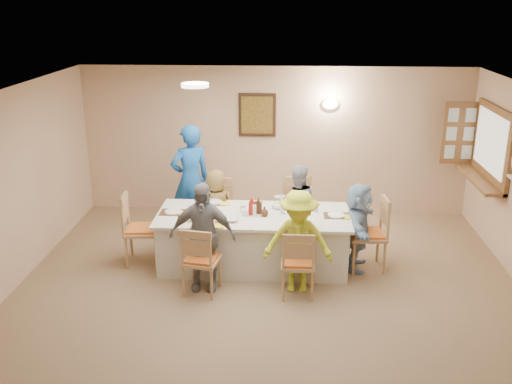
# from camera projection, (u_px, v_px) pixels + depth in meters

# --- Properties ---
(ground) EXTENTS (7.00, 7.00, 0.00)m
(ground) POSITION_uv_depth(u_px,v_px,m) (266.00, 314.00, 6.73)
(ground) COLOR #7B614B
(room_walls) EXTENTS (7.00, 7.00, 7.00)m
(room_walls) POSITION_uv_depth(u_px,v_px,m) (267.00, 193.00, 6.24)
(room_walls) COLOR #D2AE8D
(room_walls) RESTS_ON ground
(wall_picture) EXTENTS (0.62, 0.05, 0.72)m
(wall_picture) POSITION_uv_depth(u_px,v_px,m) (257.00, 115.00, 9.47)
(wall_picture) COLOR #352012
(wall_picture) RESTS_ON room_walls
(wall_sconce) EXTENTS (0.26, 0.09, 0.18)m
(wall_sconce) POSITION_uv_depth(u_px,v_px,m) (330.00, 104.00, 9.32)
(wall_sconce) COLOR white
(wall_sconce) RESTS_ON room_walls
(ceiling_light) EXTENTS (0.36, 0.36, 0.05)m
(ceiling_light) POSITION_uv_depth(u_px,v_px,m) (195.00, 85.00, 7.40)
(ceiling_light) COLOR white
(ceiling_light) RESTS_ON room_walls
(serving_hatch) EXTENTS (0.06, 1.50, 1.15)m
(serving_hatch) POSITION_uv_depth(u_px,v_px,m) (492.00, 145.00, 8.34)
(serving_hatch) COLOR brown
(serving_hatch) RESTS_ON room_walls
(hatch_sill) EXTENTS (0.30, 1.50, 0.05)m
(hatch_sill) POSITION_uv_depth(u_px,v_px,m) (479.00, 179.00, 8.51)
(hatch_sill) COLOR brown
(hatch_sill) RESTS_ON room_walls
(shutter_door) EXTENTS (0.55, 0.04, 1.00)m
(shutter_door) POSITION_uv_depth(u_px,v_px,m) (460.00, 133.00, 9.07)
(shutter_door) COLOR brown
(shutter_door) RESTS_ON room_walls
(dining_table) EXTENTS (2.62, 1.11, 0.76)m
(dining_table) POSITION_uv_depth(u_px,v_px,m) (253.00, 240.00, 7.86)
(dining_table) COLOR beige
(dining_table) RESTS_ON ground
(chair_back_left) EXTENTS (0.53, 0.53, 0.97)m
(chair_back_left) POSITION_uv_depth(u_px,v_px,m) (217.00, 211.00, 8.62)
(chair_back_left) COLOR tan
(chair_back_left) RESTS_ON ground
(chair_back_right) EXTENTS (0.48, 0.48, 1.00)m
(chair_back_right) POSITION_uv_depth(u_px,v_px,m) (297.00, 212.00, 8.55)
(chair_back_right) COLOR tan
(chair_back_right) RESTS_ON ground
(chair_front_left) EXTENTS (0.51, 0.51, 0.92)m
(chair_front_left) POSITION_uv_depth(u_px,v_px,m) (202.00, 259.00, 7.11)
(chair_front_left) COLOR tan
(chair_front_left) RESTS_ON ground
(chair_front_right) EXTENTS (0.43, 0.43, 0.90)m
(chair_front_right) POSITION_uv_depth(u_px,v_px,m) (298.00, 262.00, 7.05)
(chair_front_right) COLOR tan
(chair_front_right) RESTS_ON ground
(chair_left_end) EXTENTS (0.54, 0.54, 1.02)m
(chair_left_end) POSITION_uv_depth(u_px,v_px,m) (142.00, 229.00, 7.90)
(chair_left_end) COLOR tan
(chair_left_end) RESTS_ON ground
(chair_right_end) EXTENTS (0.53, 0.53, 1.03)m
(chair_right_end) POSITION_uv_depth(u_px,v_px,m) (367.00, 233.00, 7.73)
(chair_right_end) COLOR tan
(chair_right_end) RESTS_ON ground
(diner_back_left) EXTENTS (0.64, 0.47, 1.17)m
(diner_back_left) POSITION_uv_depth(u_px,v_px,m) (216.00, 208.00, 8.47)
(diner_back_left) COLOR brown
(diner_back_left) RESTS_ON ground
(diner_back_right) EXTENTS (0.78, 0.68, 1.27)m
(diner_back_right) POSITION_uv_depth(u_px,v_px,m) (297.00, 206.00, 8.39)
(diner_back_right) COLOR #9D9BAE
(diner_back_right) RESTS_ON ground
(diner_front_left) EXTENTS (0.84, 0.36, 1.42)m
(diner_front_left) POSITION_uv_depth(u_px,v_px,m) (202.00, 236.00, 7.14)
(diner_front_left) COLOR gray
(diner_front_left) RESTS_ON ground
(diner_front_right) EXTENTS (0.91, 0.57, 1.34)m
(diner_front_right) POSITION_uv_depth(u_px,v_px,m) (298.00, 242.00, 7.09)
(diner_front_right) COLOR #C8DB2D
(diner_front_right) RESTS_ON ground
(diner_right_end) EXTENTS (1.26, 0.75, 1.23)m
(diner_right_end) POSITION_uv_depth(u_px,v_px,m) (358.00, 226.00, 7.71)
(diner_right_end) COLOR #92B5D9
(diner_right_end) RESTS_ON ground
(caregiver) EXTENTS (1.00, 0.98, 1.74)m
(caregiver) POSITION_uv_depth(u_px,v_px,m) (191.00, 180.00, 8.85)
(caregiver) COLOR #1A5CB4
(caregiver) RESTS_ON ground
(placemat_fl) EXTENTS (0.35, 0.26, 0.01)m
(placemat_fl) POSITION_uv_depth(u_px,v_px,m) (205.00, 225.00, 7.37)
(placemat_fl) COLOR #472B19
(placemat_fl) RESTS_ON dining_table
(plate_fl) EXTENTS (0.24, 0.24, 0.02)m
(plate_fl) POSITION_uv_depth(u_px,v_px,m) (205.00, 224.00, 7.37)
(plate_fl) COLOR white
(plate_fl) RESTS_ON dining_table
(napkin_fl) EXTENTS (0.14, 0.14, 0.01)m
(napkin_fl) POSITION_uv_depth(u_px,v_px,m) (219.00, 226.00, 7.31)
(napkin_fl) COLOR yellow
(napkin_fl) RESTS_ON dining_table
(placemat_fr) EXTENTS (0.37, 0.27, 0.01)m
(placemat_fr) POSITION_uv_depth(u_px,v_px,m) (298.00, 227.00, 7.31)
(placemat_fr) COLOR #472B19
(placemat_fr) RESTS_ON dining_table
(plate_fr) EXTENTS (0.26, 0.26, 0.02)m
(plate_fr) POSITION_uv_depth(u_px,v_px,m) (298.00, 226.00, 7.30)
(plate_fr) COLOR white
(plate_fr) RESTS_ON dining_table
(napkin_fr) EXTENTS (0.14, 0.14, 0.01)m
(napkin_fr) POSITION_uv_depth(u_px,v_px,m) (312.00, 228.00, 7.25)
(napkin_fr) COLOR yellow
(napkin_fr) RESTS_ON dining_table
(placemat_bl) EXTENTS (0.36, 0.26, 0.01)m
(placemat_bl) POSITION_uv_depth(u_px,v_px,m) (214.00, 203.00, 8.17)
(placemat_bl) COLOR #472B19
(placemat_bl) RESTS_ON dining_table
(plate_bl) EXTENTS (0.24, 0.24, 0.02)m
(plate_bl) POSITION_uv_depth(u_px,v_px,m) (214.00, 202.00, 8.16)
(plate_bl) COLOR white
(plate_bl) RESTS_ON dining_table
(napkin_bl) EXTENTS (0.15, 0.15, 0.01)m
(napkin_bl) POSITION_uv_depth(u_px,v_px,m) (226.00, 204.00, 8.11)
(napkin_bl) COLOR yellow
(napkin_bl) RESTS_ON dining_table
(placemat_br) EXTENTS (0.36, 0.27, 0.01)m
(placemat_br) POSITION_uv_depth(u_px,v_px,m) (297.00, 204.00, 8.10)
(placemat_br) COLOR #472B19
(placemat_br) RESTS_ON dining_table
(plate_br) EXTENTS (0.26, 0.26, 0.02)m
(plate_br) POSITION_uv_depth(u_px,v_px,m) (297.00, 204.00, 8.10)
(plate_br) COLOR white
(plate_br) RESTS_ON dining_table
(napkin_br) EXTENTS (0.14, 0.14, 0.01)m
(napkin_br) POSITION_uv_depth(u_px,v_px,m) (310.00, 205.00, 8.04)
(napkin_br) COLOR yellow
(napkin_br) RESTS_ON dining_table
(placemat_le) EXTENTS (0.36, 0.27, 0.01)m
(placemat_le) POSITION_uv_depth(u_px,v_px,m) (173.00, 212.00, 7.80)
(placemat_le) COLOR #472B19
(placemat_le) RESTS_ON dining_table
(plate_le) EXTENTS (0.23, 0.23, 0.01)m
(plate_le) POSITION_uv_depth(u_px,v_px,m) (173.00, 212.00, 7.79)
(plate_le) COLOR white
(plate_le) RESTS_ON dining_table
(napkin_le) EXTENTS (0.15, 0.15, 0.01)m
(napkin_le) POSITION_uv_depth(u_px,v_px,m) (186.00, 213.00, 7.74)
(napkin_le) COLOR yellow
(napkin_le) RESTS_ON dining_table
(placemat_re) EXTENTS (0.34, 0.25, 0.01)m
(placemat_re) POSITION_uv_depth(u_px,v_px,m) (336.00, 216.00, 7.68)
(placemat_re) COLOR #472B19
(placemat_re) RESTS_ON dining_table
(plate_re) EXTENTS (0.23, 0.23, 0.01)m
(plate_re) POSITION_uv_depth(u_px,v_px,m) (336.00, 215.00, 7.67)
(plate_re) COLOR white
(plate_re) RESTS_ON dining_table
(napkin_re) EXTENTS (0.15, 0.15, 0.01)m
(napkin_re) POSITION_uv_depth(u_px,v_px,m) (350.00, 217.00, 7.62)
(napkin_re) COLOR yellow
(napkin_re) RESTS_ON dining_table
(teacup_a) EXTENTS (0.12, 0.12, 0.08)m
(teacup_a) POSITION_uv_depth(u_px,v_px,m) (191.00, 218.00, 7.48)
(teacup_a) COLOR white
(teacup_a) RESTS_ON dining_table
(teacup_b) EXTENTS (0.10, 0.10, 0.08)m
(teacup_b) POSITION_uv_depth(u_px,v_px,m) (283.00, 198.00, 8.22)
(teacup_b) COLOR white
(teacup_b) RESTS_ON dining_table
(bowl_a) EXTENTS (0.23, 0.23, 0.05)m
(bowl_a) POSITION_uv_depth(u_px,v_px,m) (231.00, 219.00, 7.49)
(bowl_a) COLOR white
(bowl_a) RESTS_ON dining_table
(bowl_b) EXTENTS (0.28, 0.28, 0.06)m
(bowl_b) POSITION_uv_depth(u_px,v_px,m) (278.00, 206.00, 7.95)
(bowl_b) COLOR white
(bowl_b) RESTS_ON dining_table
(condiment_ketchup) EXTENTS (0.10, 0.10, 0.26)m
(condiment_ketchup) POSITION_uv_depth(u_px,v_px,m) (252.00, 206.00, 7.68)
(condiment_ketchup) COLOR #A2140D
(condiment_ketchup) RESTS_ON dining_table
(condiment_brown) EXTENTS (0.11, 0.11, 0.22)m
(condiment_brown) POSITION_uv_depth(u_px,v_px,m) (258.00, 205.00, 7.76)
(condiment_brown) COLOR #3F2110
(condiment_brown) RESTS_ON dining_table
(condiment_malt) EXTENTS (0.18, 0.18, 0.14)m
(condiment_malt) POSITION_uv_depth(u_px,v_px,m) (264.00, 211.00, 7.65)
(condiment_malt) COLOR #3F2110
(condiment_malt) RESTS_ON dining_table
(drinking_glass) EXTENTS (0.07, 0.07, 0.10)m
(drinking_glass) POSITION_uv_depth(u_px,v_px,m) (243.00, 209.00, 7.78)
(drinking_glass) COLOR silver
(drinking_glass) RESTS_ON dining_table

